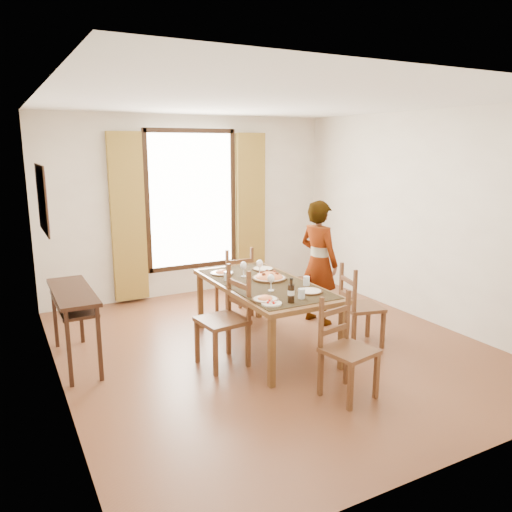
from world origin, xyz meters
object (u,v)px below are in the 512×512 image
dining_table (264,288)px  pasta_platter (269,275)px  console_table (73,301)px  man (319,262)px

dining_table → pasta_platter: (0.12, 0.10, 0.11)m
console_table → dining_table: 2.04m
dining_table → pasta_platter: 0.19m
dining_table → pasta_platter: bearing=38.9°
man → pasta_platter: (-0.89, -0.30, 0.01)m
console_table → man: (2.98, -0.16, 0.11)m
pasta_platter → console_table: bearing=167.8°
dining_table → man: bearing=21.1°
console_table → dining_table: size_ratio=0.62×
man → console_table: bearing=73.6°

